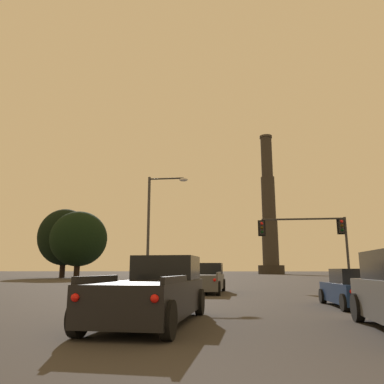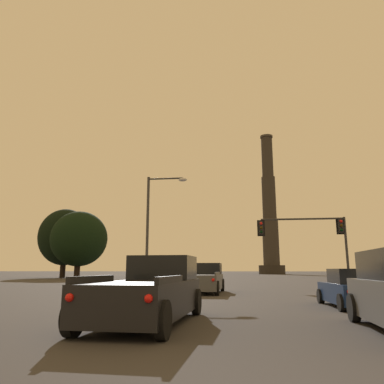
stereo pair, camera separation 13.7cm
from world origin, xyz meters
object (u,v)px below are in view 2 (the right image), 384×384
object	(u,v)px
hatchback_right_lane_second	(353,289)
street_lamp	(154,219)
traffic_light_overhead_right	(314,233)
smokestack	(270,217)
pickup_truck_left_lane_front	(204,279)
pickup_truck_left_lane_third	(151,292)

from	to	relation	value
hatchback_right_lane_second	street_lamp	bearing A→B (deg)	132.03
traffic_light_overhead_right	smokestack	world-z (taller)	smokestack
pickup_truck_left_lane_front	traffic_light_overhead_right	world-z (taller)	traffic_light_overhead_right
smokestack	pickup_truck_left_lane_third	bearing A→B (deg)	-96.24
pickup_truck_left_lane_front	traffic_light_overhead_right	xyz separation A→B (m)	(7.82, 5.55, 3.29)
traffic_light_overhead_right	street_lamp	xyz separation A→B (m)	(-11.76, -2.79, 0.93)
pickup_truck_left_lane_third	pickup_truck_left_lane_front	bearing A→B (deg)	91.37
pickup_truck_left_lane_front	street_lamp	world-z (taller)	street_lamp
pickup_truck_left_lane_front	hatchback_right_lane_second	bearing A→B (deg)	-51.31
smokestack	traffic_light_overhead_right	bearing A→B (deg)	-92.48
pickup_truck_left_lane_third	pickup_truck_left_lane_front	world-z (taller)	same
pickup_truck_left_lane_third	traffic_light_overhead_right	distance (m)	20.79
smokestack	hatchback_right_lane_second	bearing A→B (deg)	-92.89
pickup_truck_left_lane_front	smokestack	size ratio (longest dim) A/B	0.12
hatchback_right_lane_second	smokestack	size ratio (longest dim) A/B	0.09
hatchback_right_lane_second	traffic_light_overhead_right	world-z (taller)	traffic_light_overhead_right
street_lamp	traffic_light_overhead_right	bearing A→B (deg)	13.32
pickup_truck_left_lane_front	smokestack	bearing A→B (deg)	84.16
pickup_truck_left_lane_front	hatchback_right_lane_second	size ratio (longest dim) A/B	1.34
street_lamp	smokestack	bearing A→B (deg)	80.45
pickup_truck_left_lane_front	street_lamp	bearing A→B (deg)	146.07
pickup_truck_left_lane_third	street_lamp	distance (m)	17.06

